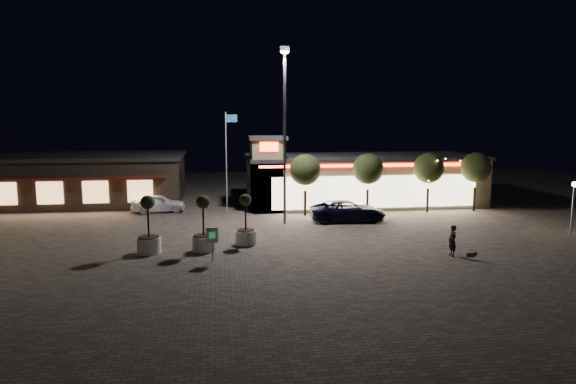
{
  "coord_description": "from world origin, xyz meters",
  "views": [
    {
      "loc": [
        -2.76,
        -27.79,
        7.47
      ],
      "look_at": [
        1.96,
        6.0,
        2.59
      ],
      "focal_mm": 32.0,
      "sensor_mm": 36.0,
      "label": 1
    }
  ],
  "objects": [
    {
      "name": "lamp_post_east",
      "position": [
        20.0,
        2.0,
        2.46
      ],
      "size": [
        0.36,
        0.36,
        3.48
      ],
      "color": "gray",
      "rests_on": "ground"
    },
    {
      "name": "white_sedan",
      "position": [
        -7.48,
        14.0,
        0.73
      ],
      "size": [
        4.41,
        2.08,
        1.46
      ],
      "primitive_type": "imported",
      "rotation": [
        0.0,
        0.0,
        1.66
      ],
      "color": "white",
      "rests_on": "ground"
    },
    {
      "name": "string_tree_d",
      "position": [
        18.0,
        11.0,
        3.56
      ],
      "size": [
        2.42,
        2.42,
        4.79
      ],
      "color": "#332319",
      "rests_on": "ground"
    },
    {
      "name": "string_tree_c",
      "position": [
        14.0,
        11.0,
        3.56
      ],
      "size": [
        2.42,
        2.42,
        4.79
      ],
      "color": "#332319",
      "rests_on": "ground"
    },
    {
      "name": "dog",
      "position": [
        10.65,
        -2.82,
        0.29
      ],
      "size": [
        0.55,
        0.28,
        0.29
      ],
      "color": "#59514C",
      "rests_on": "ground"
    },
    {
      "name": "pickup_truck",
      "position": [
        6.73,
        8.27,
        0.77
      ],
      "size": [
        5.67,
        2.86,
        1.54
      ],
      "primitive_type": "imported",
      "rotation": [
        0.0,
        0.0,
        1.52
      ],
      "color": "black",
      "rests_on": "ground"
    },
    {
      "name": "pedestrian",
      "position": [
        9.94,
        -1.94,
        0.86
      ],
      "size": [
        0.44,
        0.65,
        1.72
      ],
      "primitive_type": "imported",
      "rotation": [
        0.0,
        0.0,
        -1.52
      ],
      "color": "black",
      "rests_on": "ground"
    },
    {
      "name": "restaurant_building",
      "position": [
        -14.0,
        19.97,
        2.16
      ],
      "size": [
        16.4,
        11.0,
        4.3
      ],
      "color": "#382D23",
      "rests_on": "ground"
    },
    {
      "name": "planter_right",
      "position": [
        -1.11,
        2.34,
        0.94
      ],
      "size": [
        1.24,
        1.24,
        3.05
      ],
      "color": "white",
      "rests_on": "ground"
    },
    {
      "name": "valet_sign",
      "position": [
        -3.06,
        -1.37,
        1.29
      ],
      "size": [
        0.61,
        0.13,
        1.85
      ],
      "color": "gray",
      "rests_on": "ground"
    },
    {
      "name": "floodlight_pole",
      "position": [
        2.0,
        8.0,
        7.02
      ],
      "size": [
        0.6,
        0.4,
        12.38
      ],
      "color": "gray",
      "rests_on": "ground"
    },
    {
      "name": "string_tree_a",
      "position": [
        4.0,
        11.0,
        3.56
      ],
      "size": [
        2.42,
        2.42,
        4.79
      ],
      "color": "#332319",
      "rests_on": "ground"
    },
    {
      "name": "flagpole",
      "position": [
        -1.9,
        13.0,
        4.74
      ],
      "size": [
        0.95,
        0.1,
        8.0
      ],
      "color": "white",
      "rests_on": "ground"
    },
    {
      "name": "string_tree_b",
      "position": [
        9.0,
        11.0,
        3.56
      ],
      "size": [
        2.42,
        2.42,
        4.79
      ],
      "color": "#332319",
      "rests_on": "ground"
    },
    {
      "name": "retail_building",
      "position": [
        9.51,
        15.82,
        2.21
      ],
      "size": [
        20.4,
        8.4,
        6.1
      ],
      "color": "gray",
      "rests_on": "ground"
    },
    {
      "name": "planter_left",
      "position": [
        -6.6,
        1.01,
        1.01
      ],
      "size": [
        1.34,
        1.34,
        3.28
      ],
      "color": "white",
      "rests_on": "ground"
    },
    {
      "name": "planter_mid",
      "position": [
        -3.57,
        1.09,
        0.99
      ],
      "size": [
        1.31,
        1.31,
        3.21
      ],
      "color": "white",
      "rests_on": "ground"
    },
    {
      "name": "ground",
      "position": [
        0.0,
        0.0,
        0.0
      ],
      "size": [
        90.0,
        90.0,
        0.0
      ],
      "primitive_type": "plane",
      "color": "#6F645A",
      "rests_on": "ground"
    }
  ]
}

